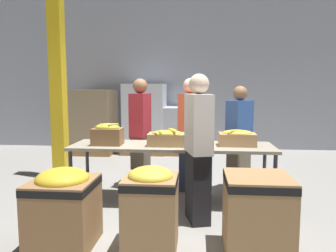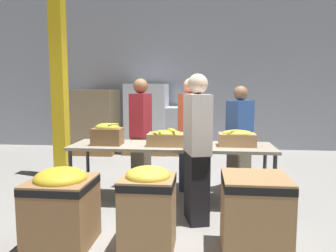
{
  "view_description": "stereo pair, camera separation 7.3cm",
  "coord_description": "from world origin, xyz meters",
  "px_view_note": "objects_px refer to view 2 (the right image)",
  "views": [
    {
      "loc": [
        0.34,
        -4.37,
        1.56
      ],
      "look_at": [
        -0.08,
        0.28,
        1.02
      ],
      "focal_mm": 35.0,
      "sensor_mm": 36.0,
      "label": 1
    },
    {
      "loc": [
        0.42,
        -4.36,
        1.56
      ],
      "look_at": [
        -0.08,
        0.28,
        1.02
      ],
      "focal_mm": 35.0,
      "sensor_mm": 36.0,
      "label": 2
    }
  ],
  "objects_px": {
    "sorting_table": "(172,149)",
    "volunteer_3": "(240,140)",
    "banana_box_0": "(107,134)",
    "volunteer_2": "(141,134)",
    "banana_box_2": "(237,138)",
    "donation_bin_2": "(255,213)",
    "donation_bin_0": "(62,204)",
    "pallet_stack_2": "(171,130)",
    "pallet_stack_1": "(147,119)",
    "donation_bin_1": "(148,206)",
    "pallet_stack_0": "(96,122)",
    "banana_box_1": "(166,138)",
    "volunteer_1": "(197,150)",
    "volunteer_0": "(191,135)",
    "support_pillar": "(59,62)"
  },
  "relations": [
    {
      "from": "donation_bin_0",
      "to": "pallet_stack_2",
      "type": "distance_m",
      "value": 4.92
    },
    {
      "from": "banana_box_0",
      "to": "volunteer_2",
      "type": "bearing_deg",
      "value": 65.79
    },
    {
      "from": "pallet_stack_1",
      "to": "volunteer_0",
      "type": "bearing_deg",
      "value": -68.05
    },
    {
      "from": "support_pillar",
      "to": "volunteer_1",
      "type": "bearing_deg",
      "value": -34.36
    },
    {
      "from": "banana_box_0",
      "to": "pallet_stack_2",
      "type": "height_order",
      "value": "pallet_stack_2"
    },
    {
      "from": "pallet_stack_2",
      "to": "pallet_stack_1",
      "type": "bearing_deg",
      "value": -176.12
    },
    {
      "from": "volunteer_0",
      "to": "volunteer_2",
      "type": "bearing_deg",
      "value": -74.87
    },
    {
      "from": "sorting_table",
      "to": "pallet_stack_1",
      "type": "height_order",
      "value": "pallet_stack_1"
    },
    {
      "from": "volunteer_1",
      "to": "donation_bin_2",
      "type": "distance_m",
      "value": 1.02
    },
    {
      "from": "volunteer_3",
      "to": "pallet_stack_1",
      "type": "relative_size",
      "value": 0.96
    },
    {
      "from": "banana_box_0",
      "to": "volunteer_2",
      "type": "relative_size",
      "value": 0.23
    },
    {
      "from": "banana_box_0",
      "to": "donation_bin_1",
      "type": "relative_size",
      "value": 0.48
    },
    {
      "from": "donation_bin_1",
      "to": "volunteer_2",
      "type": "bearing_deg",
      "value": 102.57
    },
    {
      "from": "donation_bin_0",
      "to": "pallet_stack_2",
      "type": "height_order",
      "value": "pallet_stack_2"
    },
    {
      "from": "sorting_table",
      "to": "pallet_stack_0",
      "type": "height_order",
      "value": "pallet_stack_0"
    },
    {
      "from": "banana_box_1",
      "to": "banana_box_2",
      "type": "distance_m",
      "value": 0.94
    },
    {
      "from": "volunteer_2",
      "to": "pallet_stack_1",
      "type": "bearing_deg",
      "value": -164.87
    },
    {
      "from": "donation_bin_2",
      "to": "pallet_stack_1",
      "type": "distance_m",
      "value": 5.2
    },
    {
      "from": "volunteer_2",
      "to": "volunteer_3",
      "type": "height_order",
      "value": "volunteer_2"
    },
    {
      "from": "volunteer_1",
      "to": "donation_bin_0",
      "type": "distance_m",
      "value": 1.57
    },
    {
      "from": "banana_box_0",
      "to": "volunteer_1",
      "type": "xyz_separation_m",
      "value": [
        1.22,
        -0.56,
        -0.09
      ]
    },
    {
      "from": "sorting_table",
      "to": "banana_box_2",
      "type": "relative_size",
      "value": 5.67
    },
    {
      "from": "donation_bin_0",
      "to": "pallet_stack_1",
      "type": "relative_size",
      "value": 0.47
    },
    {
      "from": "pallet_stack_1",
      "to": "pallet_stack_0",
      "type": "bearing_deg",
      "value": -173.08
    },
    {
      "from": "donation_bin_0",
      "to": "banana_box_2",
      "type": "bearing_deg",
      "value": 36.72
    },
    {
      "from": "banana_box_0",
      "to": "pallet_stack_1",
      "type": "xyz_separation_m",
      "value": [
        -0.06,
        3.56,
        -0.12
      ]
    },
    {
      "from": "donation_bin_2",
      "to": "pallet_stack_0",
      "type": "distance_m",
      "value": 5.63
    },
    {
      "from": "banana_box_0",
      "to": "pallet_stack_1",
      "type": "bearing_deg",
      "value": 90.99
    },
    {
      "from": "sorting_table",
      "to": "volunteer_3",
      "type": "height_order",
      "value": "volunteer_3"
    },
    {
      "from": "donation_bin_1",
      "to": "support_pillar",
      "type": "relative_size",
      "value": 0.2
    },
    {
      "from": "banana_box_0",
      "to": "volunteer_2",
      "type": "xyz_separation_m",
      "value": [
        0.32,
        0.72,
        -0.09
      ]
    },
    {
      "from": "banana_box_2",
      "to": "donation_bin_2",
      "type": "bearing_deg",
      "value": -88.46
    },
    {
      "from": "sorting_table",
      "to": "donation_bin_2",
      "type": "xyz_separation_m",
      "value": [
        0.91,
        -1.36,
        -0.34
      ]
    },
    {
      "from": "sorting_table",
      "to": "volunteer_1",
      "type": "bearing_deg",
      "value": -60.77
    },
    {
      "from": "volunteer_1",
      "to": "pallet_stack_1",
      "type": "distance_m",
      "value": 4.31
    },
    {
      "from": "banana_box_2",
      "to": "volunteer_1",
      "type": "xyz_separation_m",
      "value": [
        -0.52,
        -0.64,
        -0.05
      ]
    },
    {
      "from": "banana_box_2",
      "to": "pallet_stack_0",
      "type": "relative_size",
      "value": 0.32
    },
    {
      "from": "volunteer_0",
      "to": "support_pillar",
      "type": "distance_m",
      "value": 2.54
    },
    {
      "from": "volunteer_1",
      "to": "donation_bin_1",
      "type": "bearing_deg",
      "value": 133.15
    },
    {
      "from": "pallet_stack_2",
      "to": "donation_bin_2",
      "type": "bearing_deg",
      "value": -75.47
    },
    {
      "from": "donation_bin_2",
      "to": "pallet_stack_1",
      "type": "bearing_deg",
      "value": 110.79
    },
    {
      "from": "volunteer_2",
      "to": "support_pillar",
      "type": "xyz_separation_m",
      "value": [
        -1.45,
        0.33,
        1.15
      ]
    },
    {
      "from": "banana_box_2",
      "to": "volunteer_0",
      "type": "height_order",
      "value": "volunteer_0"
    },
    {
      "from": "volunteer_1",
      "to": "pallet_stack_2",
      "type": "distance_m",
      "value": 4.22
    },
    {
      "from": "donation_bin_2",
      "to": "support_pillar",
      "type": "height_order",
      "value": "support_pillar"
    },
    {
      "from": "sorting_table",
      "to": "pallet_stack_1",
      "type": "bearing_deg",
      "value": 104.99
    },
    {
      "from": "volunteer_0",
      "to": "donation_bin_0",
      "type": "height_order",
      "value": "volunteer_0"
    },
    {
      "from": "banana_box_0",
      "to": "volunteer_1",
      "type": "relative_size",
      "value": 0.23
    },
    {
      "from": "banana_box_1",
      "to": "pallet_stack_1",
      "type": "bearing_deg",
      "value": 103.76
    },
    {
      "from": "volunteer_1",
      "to": "pallet_stack_0",
      "type": "distance_m",
      "value": 4.7
    }
  ]
}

